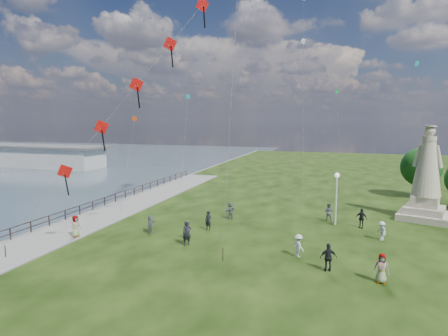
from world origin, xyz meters
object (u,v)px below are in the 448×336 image
(person_0, at_px, (187,233))
(person_9, at_px, (361,218))
(person_6, at_px, (208,221))
(person_11, at_px, (230,211))
(lamppost, at_px, (337,187))
(person_8, at_px, (382,231))
(person_1, at_px, (187,230))
(person_3, at_px, (328,257))
(person_2, at_px, (298,246))
(person_7, at_px, (328,212))
(statue, at_px, (426,184))
(pier_pavilion, at_px, (38,156))
(person_5, at_px, (151,224))
(person_10, at_px, (76,227))
(person_4, at_px, (381,268))

(person_0, distance_m, person_9, 15.23)
(person_6, distance_m, person_9, 13.14)
(person_6, bearing_deg, person_11, 93.26)
(lamppost, bearing_deg, person_8, -44.13)
(person_11, bearing_deg, person_6, 11.19)
(person_9, bearing_deg, person_1, -124.33)
(person_3, bearing_deg, person_11, -65.35)
(person_2, relative_size, person_7, 0.91)
(statue, xyz_separation_m, person_7, (-8.53, -3.40, -2.44))
(person_2, bearing_deg, pier_pavilion, 13.91)
(person_5, bearing_deg, person_1, -104.77)
(lamppost, bearing_deg, person_2, -104.30)
(person_1, xyz_separation_m, person_7, (10.27, 8.73, 0.13))
(statue, distance_m, person_3, 17.45)
(statue, relative_size, person_7, 5.12)
(pier_pavilion, relative_size, person_8, 20.18)
(person_7, xyz_separation_m, person_9, (2.78, -1.37, -0.01))
(person_2, xyz_separation_m, person_6, (-7.90, 3.90, 0.06))
(person_10, bearing_deg, person_6, -50.12)
(person_0, relative_size, person_5, 1.23)
(person_11, bearing_deg, person_0, 14.67)
(lamppost, relative_size, person_11, 2.93)
(pier_pavilion, relative_size, person_11, 18.88)
(person_2, distance_m, person_5, 12.35)
(person_8, bearing_deg, person_0, -97.91)
(pier_pavilion, relative_size, lamppost, 6.45)
(lamppost, distance_m, person_9, 3.31)
(person_8, bearing_deg, person_10, -103.60)
(person_1, relative_size, person_9, 0.86)
(pier_pavilion, relative_size, person_0, 16.63)
(person_2, height_order, person_3, person_3)
(person_6, distance_m, person_10, 10.53)
(person_3, xyz_separation_m, person_9, (2.35, 10.50, -0.04))
(person_10, height_order, person_11, person_10)
(person_2, height_order, person_11, person_11)
(statue, xyz_separation_m, person_9, (-5.75, -4.77, -2.45))
(person_1, xyz_separation_m, person_8, (14.39, 4.27, 0.02))
(person_7, height_order, person_8, person_7)
(person_7, bearing_deg, person_6, 41.10)
(person_3, bearing_deg, person_0, -28.53)
(pier_pavilion, height_order, lamppost, lamppost)
(person_5, distance_m, person_10, 5.77)
(person_2, height_order, person_8, person_2)
(pier_pavilion, relative_size, person_5, 20.46)
(person_1, height_order, person_10, person_10)
(statue, bearing_deg, person_4, -90.56)
(person_8, bearing_deg, pier_pavilion, -146.27)
(person_0, distance_m, person_8, 14.94)
(person_3, bearing_deg, person_8, -134.83)
(person_7, bearing_deg, person_5, 39.06)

